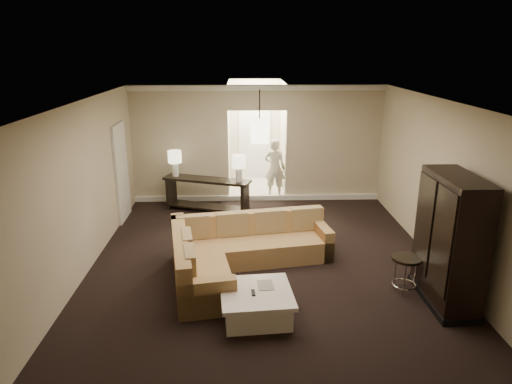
{
  "coord_description": "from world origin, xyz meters",
  "views": [
    {
      "loc": [
        -0.4,
        -6.78,
        3.62
      ],
      "look_at": [
        -0.13,
        1.2,
        1.08
      ],
      "focal_mm": 32.0,
      "sensor_mm": 36.0,
      "label": 1
    }
  ],
  "objects_px": {
    "drink_table": "(406,267)",
    "armoire": "(449,243)",
    "sectional_sofa": "(237,252)",
    "coffee_table": "(256,303)",
    "person": "(275,165)",
    "console_table": "(207,192)"
  },
  "relations": [
    {
      "from": "drink_table",
      "to": "armoire",
      "type": "bearing_deg",
      "value": -33.89
    },
    {
      "from": "sectional_sofa",
      "to": "coffee_table",
      "type": "xyz_separation_m",
      "value": [
        0.28,
        -1.43,
        -0.13
      ]
    },
    {
      "from": "sectional_sofa",
      "to": "coffee_table",
      "type": "distance_m",
      "value": 1.46
    },
    {
      "from": "sectional_sofa",
      "to": "person",
      "type": "height_order",
      "value": "person"
    },
    {
      "from": "sectional_sofa",
      "to": "armoire",
      "type": "relative_size",
      "value": 1.48
    },
    {
      "from": "console_table",
      "to": "armoire",
      "type": "distance_m",
      "value": 5.55
    },
    {
      "from": "coffee_table",
      "to": "drink_table",
      "type": "distance_m",
      "value": 2.42
    },
    {
      "from": "console_table",
      "to": "person",
      "type": "height_order",
      "value": "person"
    },
    {
      "from": "console_table",
      "to": "person",
      "type": "bearing_deg",
      "value": 53.19
    },
    {
      "from": "console_table",
      "to": "drink_table",
      "type": "bearing_deg",
      "value": -29.45
    },
    {
      "from": "person",
      "to": "armoire",
      "type": "bearing_deg",
      "value": 129.07
    },
    {
      "from": "sectional_sofa",
      "to": "armoire",
      "type": "xyz_separation_m",
      "value": [
        3.07,
        -1.1,
        0.6
      ]
    },
    {
      "from": "armoire",
      "to": "person",
      "type": "distance_m",
      "value": 5.58
    },
    {
      "from": "coffee_table",
      "to": "armoire",
      "type": "bearing_deg",
      "value": 6.66
    },
    {
      "from": "console_table",
      "to": "drink_table",
      "type": "distance_m",
      "value": 4.98
    },
    {
      "from": "console_table",
      "to": "coffee_table",
      "type": "bearing_deg",
      "value": -58.29
    },
    {
      "from": "coffee_table",
      "to": "drink_table",
      "type": "relative_size",
      "value": 1.88
    },
    {
      "from": "console_table",
      "to": "person",
      "type": "distance_m",
      "value": 1.99
    },
    {
      "from": "person",
      "to": "coffee_table",
      "type": "bearing_deg",
      "value": 99.74
    },
    {
      "from": "coffee_table",
      "to": "console_table",
      "type": "bearing_deg",
      "value": 102.57
    },
    {
      "from": "coffee_table",
      "to": "sectional_sofa",
      "type": "bearing_deg",
      "value": 101.15
    },
    {
      "from": "sectional_sofa",
      "to": "drink_table",
      "type": "xyz_separation_m",
      "value": [
        2.6,
        -0.79,
        0.08
      ]
    }
  ]
}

